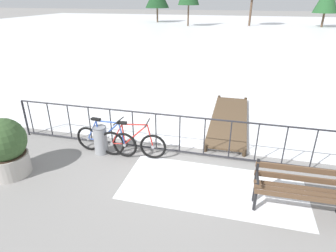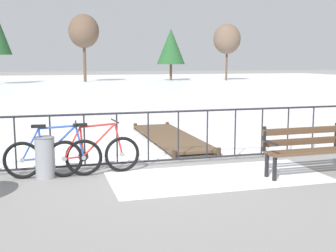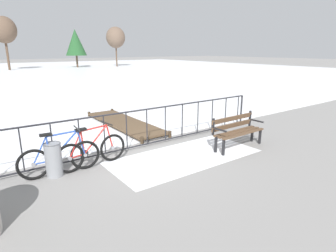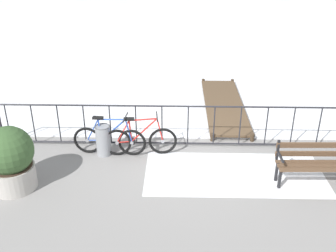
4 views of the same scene
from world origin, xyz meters
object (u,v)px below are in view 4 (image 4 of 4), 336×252
(bicycle_second, at_px, (140,140))
(trash_bin, at_px, (103,140))
(planter_with_shrub, at_px, (10,159))
(bicycle_near_railing, at_px, (109,140))
(park_bench, at_px, (316,160))

(bicycle_second, height_order, trash_bin, bicycle_second)
(bicycle_second, relative_size, planter_with_shrub, 1.27)
(bicycle_near_railing, xyz_separation_m, park_bench, (4.39, -1.03, 0.14))
(park_bench, bearing_deg, planter_with_shrub, -176.61)
(bicycle_second, relative_size, trash_bin, 2.33)
(bicycle_near_railing, distance_m, bicycle_second, 0.71)
(bicycle_near_railing, distance_m, planter_with_shrub, 2.23)
(planter_with_shrub, distance_m, trash_bin, 2.12)
(bicycle_near_railing, height_order, trash_bin, bicycle_near_railing)
(bicycle_near_railing, bearing_deg, bicycle_second, -0.23)
(bicycle_near_railing, xyz_separation_m, trash_bin, (-0.14, -0.02, 0.00))
(bicycle_second, height_order, park_bench, bicycle_second)
(planter_with_shrub, bearing_deg, trash_bin, 41.20)
(park_bench, height_order, planter_with_shrub, planter_with_shrub)
(bicycle_near_railing, height_order, bicycle_second, same)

